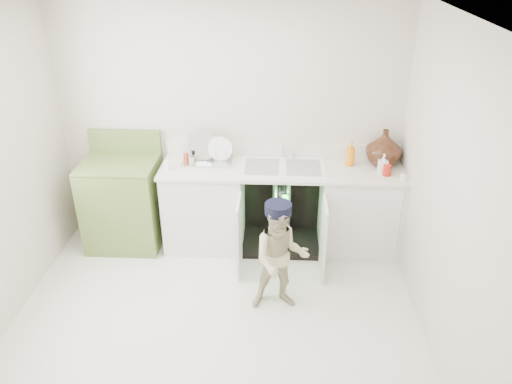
# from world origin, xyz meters

# --- Properties ---
(ground) EXTENTS (3.50, 3.50, 0.00)m
(ground) POSITION_xyz_m (0.00, 0.00, 0.00)
(ground) COLOR beige
(ground) RESTS_ON ground
(room_shell) EXTENTS (6.00, 5.50, 1.26)m
(room_shell) POSITION_xyz_m (0.00, 0.00, 1.25)
(room_shell) COLOR beige
(room_shell) RESTS_ON ground
(counter_run) EXTENTS (2.44, 1.02, 1.27)m
(counter_run) POSITION_xyz_m (0.59, 1.21, 0.48)
(counter_run) COLOR white
(counter_run) RESTS_ON ground
(avocado_stove) EXTENTS (0.75, 0.65, 1.17)m
(avocado_stove) POSITION_xyz_m (-1.10, 1.18, 0.48)
(avocado_stove) COLOR #587031
(avocado_stove) RESTS_ON ground
(repair_worker) EXTENTS (0.53, 0.87, 1.03)m
(repair_worker) POSITION_xyz_m (0.55, 0.21, 0.52)
(repair_worker) COLOR #C2B68B
(repair_worker) RESTS_ON ground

